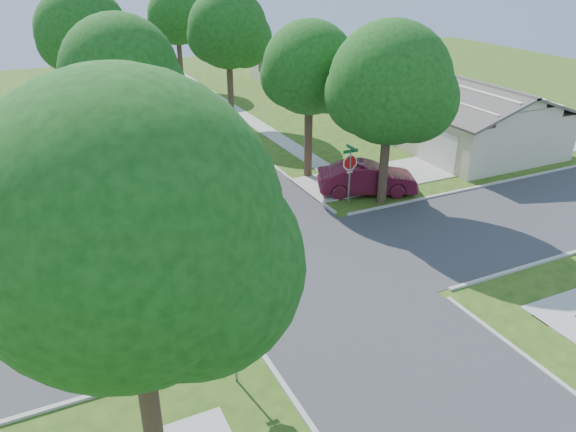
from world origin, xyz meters
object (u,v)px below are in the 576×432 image
(tree_e_mid, at_px, (229,32))
(house_ne_far, at_px, (317,70))
(car_driveway, at_px, (367,178))
(tree_e_near, at_px, (310,72))
(stop_sign_ne, at_px, (350,165))
(tree_w_near, at_px, (122,79))
(tree_w_far, at_px, (64,30))
(house_ne_near, at_px, (448,117))
(stop_sign_sw, at_px, (234,323))
(car_curb_east, at_px, (188,96))
(tree_sw_corner, at_px, (131,240))
(tree_ne_corner, at_px, (391,89))
(tree_w_mid, at_px, (84,37))
(tree_e_far, at_px, (177,18))
(car_curb_west, at_px, (90,82))

(tree_e_mid, xyz_separation_m, house_ne_far, (11.23, 7.99, -4.74))
(house_ne_far, relative_size, car_driveway, 2.75)
(tree_e_near, height_order, car_driveway, tree_e_near)
(stop_sign_ne, xyz_separation_m, tree_w_near, (-9.34, 4.31, 4.08))
(tree_w_near, height_order, tree_w_far, tree_w_near)
(house_ne_near, height_order, house_ne_far, same)
(tree_w_far, bearing_deg, stop_sign_ne, -72.30)
(stop_sign_sw, relative_size, tree_w_far, 0.37)
(tree_w_near, bearing_deg, car_curb_east, 66.30)
(stop_sign_ne, distance_m, tree_sw_corner, 17.38)
(tree_w_far, bearing_deg, tree_ne_corner, -69.72)
(stop_sign_ne, distance_m, house_ne_near, 12.94)
(tree_w_mid, relative_size, tree_ne_corner, 1.10)
(house_ne_far, bearing_deg, car_driveway, -112.51)
(car_driveway, distance_m, car_curb_east, 21.59)
(tree_e_mid, height_order, house_ne_near, tree_e_mid)
(tree_ne_corner, bearing_deg, car_curb_east, 97.94)
(tree_e_far, distance_m, tree_w_far, 9.42)
(tree_sw_corner, relative_size, tree_ne_corner, 1.10)
(tree_e_near, height_order, house_ne_near, tree_e_near)
(stop_sign_ne, distance_m, house_ne_far, 26.80)
(tree_e_near, bearing_deg, house_ne_far, 60.65)
(stop_sign_sw, distance_m, tree_sw_corner, 5.54)
(tree_w_far, relative_size, car_curb_east, 1.66)
(tree_w_mid, xyz_separation_m, tree_ne_corner, (11.00, -16.80, -0.90))
(tree_w_far, height_order, house_ne_near, tree_w_far)
(tree_e_mid, relative_size, house_ne_far, 0.68)
(stop_sign_sw, height_order, tree_w_far, tree_w_far)
(stop_sign_sw, xyz_separation_m, tree_ne_corner, (11.06, 8.91, 3.56))
(house_ne_near, bearing_deg, tree_e_near, -169.96)
(tree_w_near, height_order, house_ne_near, tree_w_near)
(house_ne_near, distance_m, house_ne_far, 18.00)
(stop_sign_sw, relative_size, car_curb_east, 0.62)
(stop_sign_ne, height_order, tree_e_far, tree_e_far)
(house_ne_near, height_order, car_curb_west, house_ne_near)
(tree_w_mid, relative_size, car_driveway, 1.94)
(tree_e_far, distance_m, tree_sw_corner, 42.77)
(stop_sign_sw, height_order, car_curb_east, stop_sign_sw)
(tree_e_far, xyz_separation_m, tree_w_near, (-9.40, -25.00, 0.14))
(tree_e_near, xyz_separation_m, tree_w_near, (-9.40, 0.00, 0.47))
(tree_w_near, bearing_deg, tree_w_far, 90.01)
(car_driveway, bearing_deg, tree_w_near, 94.74)
(car_driveway, bearing_deg, stop_sign_sw, 155.52)
(tree_sw_corner, height_order, tree_ne_corner, tree_sw_corner)
(stop_sign_ne, xyz_separation_m, house_ne_near, (11.29, 6.30, -0.51))
(tree_w_mid, xyz_separation_m, car_curb_east, (7.84, 5.87, -5.66))
(tree_e_near, xyz_separation_m, house_ne_far, (11.24, 19.99, -4.13))
(car_driveway, distance_m, car_curb_west, 32.70)
(stop_sign_ne, relative_size, tree_e_near, 0.36)
(tree_e_near, bearing_deg, car_driveway, -66.77)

